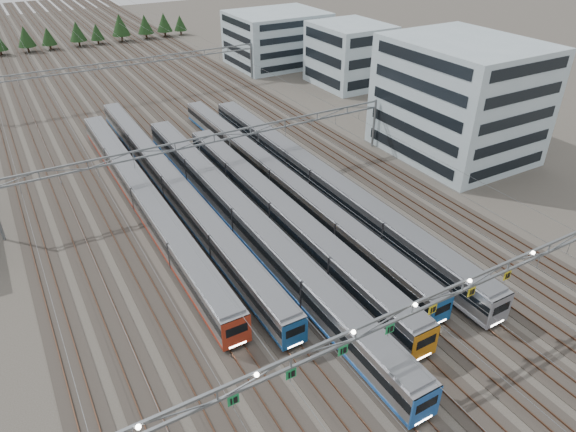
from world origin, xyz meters
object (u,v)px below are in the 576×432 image
gantry_near (413,312)px  depot_bldg_south (459,99)px  train_e (278,178)px  depot_bldg_north (277,38)px  train_b (172,185)px  train_f (319,179)px  gantry_mid (215,144)px  gantry_far (127,67)px  train_d (280,213)px  train_a (143,197)px  depot_bldg_mid (349,55)px  train_c (243,218)px

gantry_near → depot_bldg_south: bearing=40.3°
train_e → depot_bldg_north: 67.20m
train_b → train_f: bearing=-26.8°
gantry_mid → gantry_far: 45.00m
train_d → depot_bldg_north: 76.93m
train_a → train_f: size_ratio=0.92×
gantry_near → depot_bldg_mid: size_ratio=3.52×
train_f → train_d: bearing=-150.6°
train_b → train_d: 16.79m
train_f → gantry_far: bearing=101.7°
train_e → train_f: 5.76m
depot_bldg_north → gantry_far: bearing=-168.5°
depot_bldg_mid → depot_bldg_north: bearing=104.1°
gantry_near → gantry_far: 85.12m
train_d → gantry_far: gantry_far is taller
depot_bldg_south → depot_bldg_mid: size_ratio=1.38×
train_b → gantry_mid: bearing=1.6°
gantry_near → train_f: bearing=69.9°
train_a → depot_bldg_north: (50.45, 55.03, 4.11)m
train_a → train_f: 23.64m
train_b → gantry_far: bearing=81.5°
train_f → gantry_far: (-11.25, 54.28, 4.20)m
train_b → train_c: bearing=-71.0°
train_b → gantry_near: gantry_near is taller
gantry_far → train_c: bearing=-92.2°
depot_bldg_south → train_c: bearing=-172.8°
gantry_mid → depot_bldg_south: bearing=-12.4°
depot_bldg_south → depot_bldg_north: 61.31m
depot_bldg_south → depot_bldg_north: size_ratio=1.00×
train_d → train_e: 9.77m
train_a → gantry_near: gantry_near is taller
train_c → depot_bldg_north: size_ratio=2.89×
train_c → gantry_far: 58.45m
gantry_near → depot_bldg_north: 101.05m
train_f → train_a: bearing=162.1°
train_b → gantry_far: gantry_far is taller
train_e → gantry_near: size_ratio=1.13×
train_a → gantry_near: size_ratio=1.02×
train_b → train_d: (9.00, -14.17, 0.18)m
gantry_far → depot_bldg_mid: bearing=-18.0°
train_c → gantry_mid: size_ratio=1.13×
train_a → depot_bldg_south: bearing=-7.2°
train_c → gantry_mid: gantry_mid is taller
train_c → depot_bldg_south: depot_bldg_south is taller
train_b → depot_bldg_mid: 60.20m
train_a → train_f: train_f is taller
train_d → depot_bldg_south: size_ratio=2.35×
gantry_far → train_a: bearing=-103.5°
train_b → depot_bldg_mid: bearing=30.7°
train_b → gantry_far: size_ratio=1.17×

